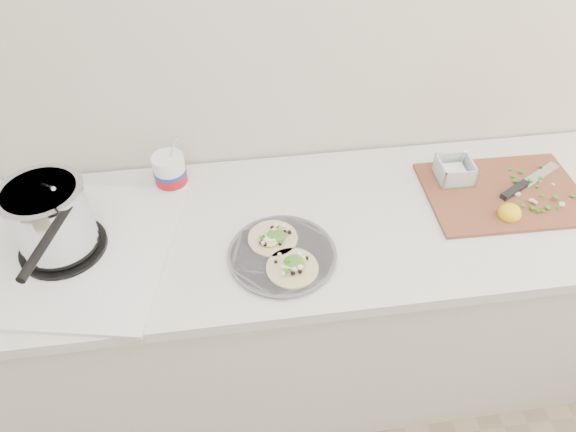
{
  "coord_description": "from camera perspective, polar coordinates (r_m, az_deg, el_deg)",
  "views": [
    {
      "loc": [
        -0.08,
        0.34,
        2.0
      ],
      "look_at": [
        0.06,
        1.39,
        0.96
      ],
      "focal_mm": 32.0,
      "sensor_mm": 36.0,
      "label": 1
    }
  ],
  "objects": [
    {
      "name": "stove",
      "position": [
        1.54,
        -24.4,
        -1.32
      ],
      "size": [
        0.69,
        0.65,
        0.28
      ],
      "rotation": [
        0.0,
        0.0,
        -0.2
      ],
      "color": "silver",
      "rests_on": "counter"
    },
    {
      "name": "taco_plate",
      "position": [
        1.44,
        -0.64,
        -4.09
      ],
      "size": [
        0.31,
        0.31,
        0.04
      ],
      "rotation": [
        0.0,
        0.0,
        0.06
      ],
      "color": "#5C5B62",
      "rests_on": "counter"
    },
    {
      "name": "counter",
      "position": [
        1.89,
        -2.09,
        -10.31
      ],
      "size": [
        2.44,
        0.66,
        0.9
      ],
      "color": "silver",
      "rests_on": "ground"
    },
    {
      "name": "tub",
      "position": [
        1.66,
        -12.92,
        4.96
      ],
      "size": [
        0.1,
        0.1,
        0.23
      ],
      "rotation": [
        0.0,
        0.0,
        0.41
      ],
      "color": "white",
      "rests_on": "counter"
    },
    {
      "name": "cutboard",
      "position": [
        1.77,
        22.49,
        2.91
      ],
      "size": [
        0.5,
        0.35,
        0.08
      ],
      "rotation": [
        0.0,
        0.0,
        -0.02
      ],
      "color": "brown",
      "rests_on": "counter"
    }
  ]
}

